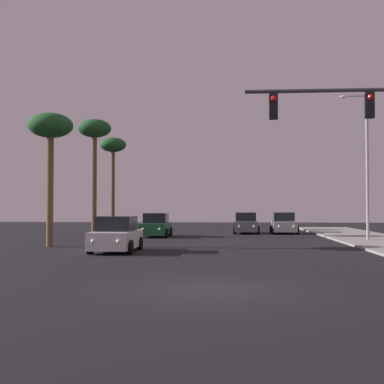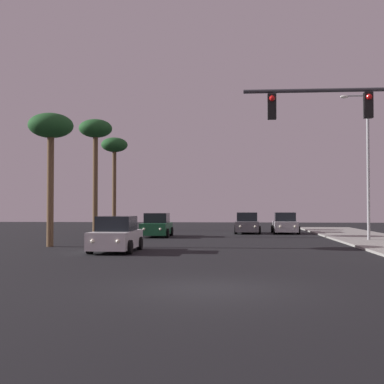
{
  "view_description": "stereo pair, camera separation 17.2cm",
  "coord_description": "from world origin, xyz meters",
  "views": [
    {
      "loc": [
        0.49,
        -13.88,
        2.11
      ],
      "look_at": [
        -1.51,
        13.89,
        2.9
      ],
      "focal_mm": 50.0,
      "sensor_mm": 36.0,
      "label": 1
    },
    {
      "loc": [
        0.66,
        -13.86,
        2.11
      ],
      "look_at": [
        -1.51,
        13.89,
        2.9
      ],
      "focal_mm": 50.0,
      "sensor_mm": 36.0,
      "label": 2
    }
  ],
  "objects": [
    {
      "name": "car_green",
      "position": [
        -4.82,
        23.91,
        0.76
      ],
      "size": [
        2.04,
        4.31,
        1.68
      ],
      "rotation": [
        0.0,
        0.0,
        3.14
      ],
      "color": "#195933",
      "rests_on": "ground"
    },
    {
      "name": "ground_plane",
      "position": [
        0.0,
        0.0,
        0.0
      ],
      "size": [
        120.0,
        120.0,
        0.0
      ],
      "primitive_type": "plane",
      "color": "black"
    },
    {
      "name": "traffic_light_mast",
      "position": [
        5.79,
        5.11,
        4.7
      ],
      "size": [
        6.78,
        0.36,
        6.5
      ],
      "color": "#38383D",
      "rests_on": "sidewalk_right"
    },
    {
      "name": "palm_tree_near",
      "position": [
        -9.13,
        14.0,
        6.17
      ],
      "size": [
        2.4,
        2.4,
        7.15
      ],
      "color": "brown",
      "rests_on": "ground"
    },
    {
      "name": "palm_tree_mid",
      "position": [
        -9.32,
        24.0,
        7.35
      ],
      "size": [
        2.4,
        2.4,
        8.47
      ],
      "color": "brown",
      "rests_on": "ground"
    },
    {
      "name": "palm_tree_far",
      "position": [
        -10.19,
        34.0,
        7.33
      ],
      "size": [
        2.4,
        2.4,
        8.45
      ],
      "color": "brown",
      "rests_on": "ground"
    },
    {
      "name": "car_white",
      "position": [
        -4.9,
        11.11,
        0.76
      ],
      "size": [
        2.04,
        4.32,
        1.68
      ],
      "rotation": [
        0.0,
        0.0,
        3.13
      ],
      "color": "silver",
      "rests_on": "ground"
    },
    {
      "name": "street_lamp",
      "position": [
        8.75,
        19.51,
        5.12
      ],
      "size": [
        1.74,
        0.24,
        9.0
      ],
      "color": "#99999E",
      "rests_on": "sidewalk_right"
    },
    {
      "name": "car_grey",
      "position": [
        1.73,
        29.26,
        0.76
      ],
      "size": [
        2.04,
        4.33,
        1.68
      ],
      "rotation": [
        0.0,
        0.0,
        3.11
      ],
      "color": "slate",
      "rests_on": "ground"
    },
    {
      "name": "car_silver",
      "position": [
        4.75,
        29.3,
        0.76
      ],
      "size": [
        2.04,
        4.34,
        1.68
      ],
      "rotation": [
        0.0,
        0.0,
        3.11
      ],
      "color": "#B7B7BC",
      "rests_on": "ground"
    }
  ]
}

